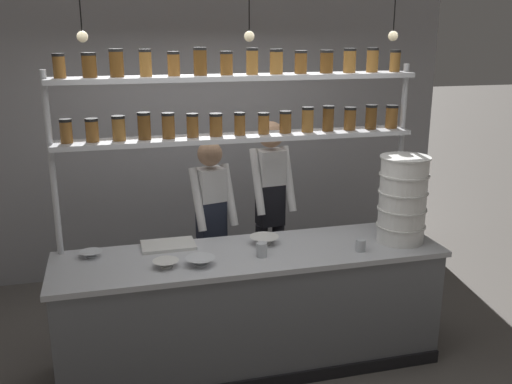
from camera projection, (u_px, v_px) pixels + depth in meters
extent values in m
plane|color=#5B5651|center=(251.00, 362.00, 4.45)|extent=(40.00, 40.00, 0.00)
cube|color=#939399|center=(202.00, 122.00, 5.92)|extent=(5.27, 0.12, 3.15)
cube|color=slate|center=(251.00, 311.00, 4.33)|extent=(2.81, 0.72, 0.88)
cube|color=#B7BABF|center=(251.00, 255.00, 4.20)|extent=(2.87, 0.76, 0.04)
cube|color=black|center=(264.00, 383.00, 4.09)|extent=(2.81, 0.03, 0.10)
cylinder|color=#B7BABF|center=(58.00, 228.00, 4.12)|extent=(0.04, 0.04, 2.24)
cylinder|color=#B7BABF|center=(397.00, 200.00, 4.78)|extent=(0.04, 0.04, 2.24)
cube|color=#B7BABF|center=(240.00, 137.00, 4.29)|extent=(2.71, 0.28, 0.04)
cylinder|color=brown|center=(66.00, 132.00, 3.96)|extent=(0.08, 0.08, 0.15)
cylinder|color=black|center=(65.00, 120.00, 3.93)|extent=(0.09, 0.09, 0.02)
cylinder|color=brown|center=(92.00, 132.00, 4.00)|extent=(0.09, 0.09, 0.15)
cylinder|color=black|center=(91.00, 120.00, 3.98)|extent=(0.09, 0.09, 0.02)
cylinder|color=brown|center=(119.00, 130.00, 4.04)|extent=(0.09, 0.09, 0.16)
cylinder|color=black|center=(118.00, 117.00, 4.02)|extent=(0.10, 0.10, 0.02)
cylinder|color=#513314|center=(144.00, 127.00, 4.08)|extent=(0.09, 0.09, 0.18)
cylinder|color=black|center=(144.00, 114.00, 4.06)|extent=(0.10, 0.10, 0.02)
cylinder|color=brown|center=(168.00, 127.00, 4.13)|extent=(0.09, 0.09, 0.17)
cylinder|color=black|center=(168.00, 114.00, 4.10)|extent=(0.09, 0.09, 0.02)
cylinder|color=brown|center=(193.00, 127.00, 4.17)|extent=(0.09, 0.09, 0.16)
cylinder|color=black|center=(192.00, 115.00, 4.15)|extent=(0.09, 0.09, 0.02)
cylinder|color=brown|center=(216.00, 126.00, 4.22)|extent=(0.10, 0.10, 0.15)
cylinder|color=black|center=(216.00, 115.00, 4.19)|extent=(0.10, 0.10, 0.02)
cylinder|color=brown|center=(240.00, 125.00, 4.26)|extent=(0.08, 0.08, 0.15)
cylinder|color=black|center=(240.00, 114.00, 4.24)|extent=(0.09, 0.09, 0.02)
cylinder|color=brown|center=(264.00, 125.00, 4.31)|extent=(0.09, 0.09, 0.14)
cylinder|color=black|center=(264.00, 114.00, 4.29)|extent=(0.09, 0.09, 0.02)
cylinder|color=brown|center=(285.00, 123.00, 4.35)|extent=(0.09, 0.09, 0.15)
cylinder|color=black|center=(286.00, 112.00, 4.33)|extent=(0.09, 0.09, 0.02)
cylinder|color=brown|center=(308.00, 121.00, 4.39)|extent=(0.09, 0.09, 0.17)
cylinder|color=black|center=(308.00, 108.00, 4.36)|extent=(0.09, 0.09, 0.02)
cylinder|color=#513314|center=(328.00, 120.00, 4.43)|extent=(0.09, 0.09, 0.18)
cylinder|color=black|center=(329.00, 107.00, 4.40)|extent=(0.09, 0.09, 0.02)
cylinder|color=brown|center=(350.00, 120.00, 4.48)|extent=(0.09, 0.09, 0.16)
cylinder|color=black|center=(350.00, 108.00, 4.45)|extent=(0.10, 0.10, 0.02)
cylinder|color=#513314|center=(371.00, 118.00, 4.52)|extent=(0.09, 0.09, 0.17)
cylinder|color=black|center=(372.00, 106.00, 4.50)|extent=(0.09, 0.09, 0.02)
cylinder|color=brown|center=(392.00, 118.00, 4.57)|extent=(0.10, 0.10, 0.16)
cylinder|color=black|center=(392.00, 106.00, 4.54)|extent=(0.10, 0.10, 0.02)
cube|color=#B7BABF|center=(239.00, 77.00, 4.17)|extent=(2.71, 0.28, 0.04)
cylinder|color=brown|center=(59.00, 67.00, 3.83)|extent=(0.08, 0.08, 0.14)
cylinder|color=black|center=(58.00, 55.00, 3.81)|extent=(0.09, 0.09, 0.02)
cylinder|color=#513314|center=(89.00, 67.00, 3.88)|extent=(0.10, 0.10, 0.15)
cylinder|color=black|center=(88.00, 54.00, 3.86)|extent=(0.10, 0.10, 0.02)
cylinder|color=#513314|center=(117.00, 64.00, 3.92)|extent=(0.10, 0.10, 0.17)
cylinder|color=black|center=(116.00, 50.00, 3.90)|extent=(0.10, 0.10, 0.02)
cylinder|color=brown|center=(146.00, 64.00, 3.97)|extent=(0.09, 0.09, 0.17)
cylinder|color=black|center=(145.00, 50.00, 3.95)|extent=(0.09, 0.09, 0.02)
cylinder|color=brown|center=(174.00, 65.00, 4.02)|extent=(0.09, 0.09, 0.15)
cylinder|color=black|center=(173.00, 53.00, 4.00)|extent=(0.09, 0.09, 0.02)
cylinder|color=#513314|center=(200.00, 63.00, 4.07)|extent=(0.10, 0.10, 0.18)
cylinder|color=black|center=(200.00, 49.00, 4.04)|extent=(0.10, 0.10, 0.02)
cylinder|color=brown|center=(226.00, 65.00, 4.12)|extent=(0.09, 0.09, 0.15)
cylinder|color=black|center=(226.00, 53.00, 4.09)|extent=(0.09, 0.09, 0.02)
cylinder|color=brown|center=(252.00, 63.00, 4.16)|extent=(0.09, 0.09, 0.17)
cylinder|color=black|center=(252.00, 49.00, 4.13)|extent=(0.09, 0.09, 0.02)
cylinder|color=brown|center=(276.00, 63.00, 4.21)|extent=(0.10, 0.10, 0.16)
cylinder|color=black|center=(276.00, 50.00, 4.18)|extent=(0.10, 0.10, 0.02)
cylinder|color=brown|center=(301.00, 63.00, 4.26)|extent=(0.09, 0.09, 0.15)
cylinder|color=black|center=(301.00, 52.00, 4.23)|extent=(0.09, 0.09, 0.02)
cylinder|color=#513314|center=(327.00, 63.00, 4.31)|extent=(0.10, 0.10, 0.15)
cylinder|color=black|center=(327.00, 51.00, 4.28)|extent=(0.10, 0.10, 0.02)
cylinder|color=brown|center=(350.00, 62.00, 4.35)|extent=(0.10, 0.10, 0.16)
cylinder|color=black|center=(350.00, 49.00, 4.33)|extent=(0.10, 0.10, 0.02)
cylinder|color=brown|center=(372.00, 61.00, 4.40)|extent=(0.09, 0.09, 0.16)
cylinder|color=black|center=(373.00, 49.00, 4.37)|extent=(0.09, 0.09, 0.02)
cylinder|color=brown|center=(395.00, 62.00, 4.45)|extent=(0.08, 0.08, 0.15)
cylinder|color=black|center=(396.00, 51.00, 4.43)|extent=(0.08, 0.08, 0.02)
cylinder|color=black|center=(204.00, 282.00, 4.93)|extent=(0.11, 0.11, 0.78)
cylinder|color=black|center=(221.00, 279.00, 5.01)|extent=(0.11, 0.11, 0.78)
cube|color=#232838|center=(211.00, 220.00, 4.82)|extent=(0.25, 0.22, 0.34)
cube|color=white|center=(211.00, 185.00, 4.73)|extent=(0.26, 0.23, 0.28)
sphere|color=#A37A5B|center=(210.00, 154.00, 4.66)|extent=(0.21, 0.21, 0.21)
cylinder|color=white|center=(198.00, 199.00, 4.64)|extent=(0.12, 0.25, 0.52)
cylinder|color=white|center=(229.00, 195.00, 4.78)|extent=(0.12, 0.25, 0.52)
cylinder|color=black|center=(262.00, 270.00, 5.11)|extent=(0.11, 0.11, 0.85)
cylinder|color=black|center=(278.00, 267.00, 5.17)|extent=(0.11, 0.11, 0.85)
cube|color=black|center=(270.00, 204.00, 4.98)|extent=(0.24, 0.19, 0.37)
cube|color=white|center=(270.00, 167.00, 4.89)|extent=(0.24, 0.20, 0.30)
sphere|color=#A37A5B|center=(271.00, 134.00, 4.81)|extent=(0.22, 0.22, 0.22)
cylinder|color=white|center=(257.00, 182.00, 4.81)|extent=(0.10, 0.26, 0.56)
cylinder|color=white|center=(289.00, 179.00, 4.91)|extent=(0.10, 0.26, 0.56)
cylinder|color=white|center=(400.00, 233.00, 4.41)|extent=(0.36, 0.36, 0.12)
cylinder|color=silver|center=(401.00, 225.00, 4.39)|extent=(0.38, 0.38, 0.01)
cylinder|color=white|center=(401.00, 217.00, 4.37)|extent=(0.36, 0.36, 0.12)
cylinder|color=silver|center=(402.00, 209.00, 4.35)|extent=(0.38, 0.38, 0.01)
cylinder|color=white|center=(402.00, 200.00, 4.34)|extent=(0.36, 0.36, 0.12)
cylinder|color=silver|center=(403.00, 192.00, 4.32)|extent=(0.38, 0.38, 0.01)
cylinder|color=white|center=(404.00, 183.00, 4.30)|extent=(0.36, 0.36, 0.12)
cylinder|color=silver|center=(404.00, 175.00, 4.28)|extent=(0.38, 0.38, 0.01)
cylinder|color=white|center=(405.00, 166.00, 4.26)|extent=(0.36, 0.36, 0.12)
cylinder|color=silver|center=(406.00, 157.00, 4.24)|extent=(0.38, 0.38, 0.01)
cube|color=silver|center=(168.00, 245.00, 4.30)|extent=(0.40, 0.26, 0.02)
cylinder|color=silver|center=(91.00, 256.00, 4.10)|extent=(0.07, 0.07, 0.01)
cone|color=silver|center=(91.00, 254.00, 4.10)|extent=(0.16, 0.16, 0.04)
cylinder|color=silver|center=(200.00, 264.00, 3.96)|extent=(0.09, 0.09, 0.01)
cone|color=silver|center=(200.00, 261.00, 3.95)|extent=(0.21, 0.21, 0.06)
cylinder|color=silver|center=(166.00, 266.00, 3.93)|extent=(0.08, 0.08, 0.01)
cone|color=silver|center=(166.00, 264.00, 3.92)|extent=(0.18, 0.18, 0.05)
cylinder|color=silver|center=(264.00, 243.00, 4.36)|extent=(0.10, 0.10, 0.01)
cone|color=silver|center=(264.00, 240.00, 4.35)|extent=(0.22, 0.22, 0.06)
cylinder|color=#B2B7BC|center=(262.00, 250.00, 4.10)|extent=(0.08, 0.08, 0.11)
cylinder|color=#B2B7BC|center=(361.00, 245.00, 4.20)|extent=(0.08, 0.08, 0.09)
sphere|color=#F9E5B2|center=(82.00, 37.00, 3.51)|extent=(0.07, 0.07, 0.07)
sphere|color=#F9E5B2|center=(249.00, 36.00, 3.78)|extent=(0.07, 0.07, 0.07)
sphere|color=#F9E5B2|center=(393.00, 36.00, 4.04)|extent=(0.07, 0.07, 0.07)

